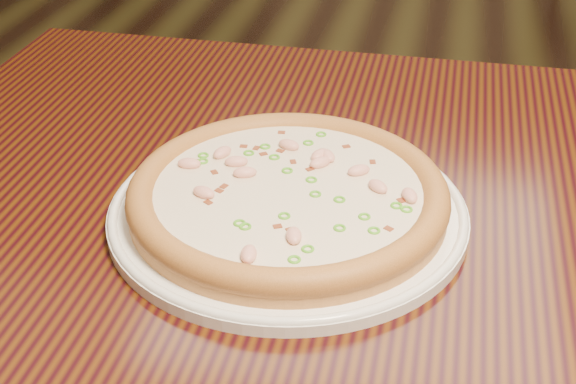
# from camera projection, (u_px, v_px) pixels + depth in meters

# --- Properties ---
(hero_table) EXTENTS (1.20, 0.80, 0.75)m
(hero_table) POSITION_uv_depth(u_px,v_px,m) (404.00, 280.00, 0.88)
(hero_table) COLOR black
(hero_table) RESTS_ON ground
(plate) EXTENTS (0.36, 0.36, 0.02)m
(plate) POSITION_uv_depth(u_px,v_px,m) (288.00, 210.00, 0.80)
(plate) COLOR white
(plate) RESTS_ON hero_table
(pizza) EXTENTS (0.32, 0.32, 0.03)m
(pizza) POSITION_uv_depth(u_px,v_px,m) (288.00, 194.00, 0.79)
(pizza) COLOR #C48943
(pizza) RESTS_ON plate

